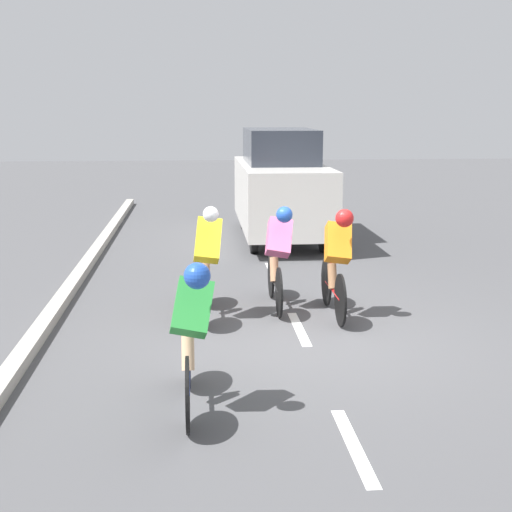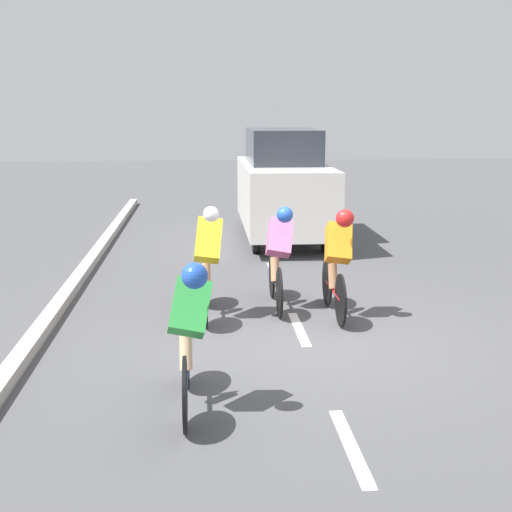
% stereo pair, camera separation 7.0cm
% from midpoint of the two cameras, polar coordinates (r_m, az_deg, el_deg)
% --- Properties ---
extents(ground_plane, '(60.00, 60.00, 0.00)m').
position_cam_midpoint_polar(ground_plane, '(8.77, 3.52, -6.45)').
color(ground_plane, '#4C4C4F').
extents(lane_stripe_near, '(0.12, 1.40, 0.01)m').
position_cam_midpoint_polar(lane_stripe_near, '(6.14, 7.50, -14.81)').
color(lane_stripe_near, white).
rests_on(lane_stripe_near, ground).
extents(lane_stripe_mid, '(0.12, 1.40, 0.01)m').
position_cam_midpoint_polar(lane_stripe_mid, '(9.07, 3.24, -5.81)').
color(lane_stripe_mid, white).
rests_on(lane_stripe_mid, ground).
extents(lane_stripe_far, '(0.12, 1.40, 0.01)m').
position_cam_midpoint_polar(lane_stripe_far, '(12.13, 1.15, -1.26)').
color(lane_stripe_far, white).
rests_on(lane_stripe_far, ground).
extents(curb, '(0.20, 24.53, 0.14)m').
position_cam_midpoint_polar(curb, '(9.18, -17.06, -5.67)').
color(curb, '#A8A399').
rests_on(curb, ground).
extents(cyclist_yellow, '(0.39, 1.74, 1.52)m').
position_cam_midpoint_polar(cyclist_yellow, '(9.36, -4.14, -0.32)').
color(cyclist_yellow, black).
rests_on(cyclist_yellow, ground).
extents(cyclist_pink, '(0.41, 1.72, 1.46)m').
position_cam_midpoint_polar(cyclist_pink, '(9.79, 1.54, 0.13)').
color(cyclist_pink, black).
rests_on(cyclist_pink, ground).
extents(cyclist_orange, '(0.38, 1.67, 1.48)m').
position_cam_midpoint_polar(cyclist_orange, '(9.43, 6.27, -0.25)').
color(cyclist_orange, black).
rests_on(cyclist_orange, ground).
extents(cyclist_green, '(0.42, 1.69, 1.45)m').
position_cam_midpoint_polar(cyclist_green, '(6.48, -5.52, -5.98)').
color(cyclist_green, black).
rests_on(cyclist_green, ground).
extents(support_car, '(1.70, 4.57, 2.31)m').
position_cam_midpoint_polar(support_car, '(15.05, 1.85, 5.68)').
color(support_car, black).
rests_on(support_car, ground).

